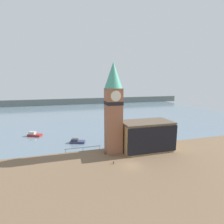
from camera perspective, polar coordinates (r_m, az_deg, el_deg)
ground_plane at (r=42.27m, az=6.30°, el=-16.87°), size 160.00×160.00×0.00m
water at (r=109.02m, az=-8.12°, el=-0.13°), size 160.00×120.00×0.00m
far_shoreline at (r=147.99m, az=-10.33°, el=3.46°), size 180.00×3.00×5.00m
pier_railing at (r=49.77m, az=-9.49°, el=-11.48°), size 9.88×0.08×1.09m
clock_tower at (r=45.75m, az=0.46°, el=2.04°), size 4.68×4.68×23.93m
pier_building at (r=50.02m, az=11.21°, el=-7.59°), size 14.05×7.82×8.17m
boat_near at (r=56.45m, az=-11.37°, el=-9.38°), size 4.95×3.30×1.37m
boat_far at (r=67.65m, az=-24.09°, el=-6.72°), size 5.11×3.84×1.64m
mooring_bollard_near at (r=42.48m, az=0.55°, el=-16.05°), size 0.26×0.26×0.75m
mooring_bollard_far at (r=47.50m, az=-2.32°, el=-13.19°), size 0.37×0.37×0.68m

